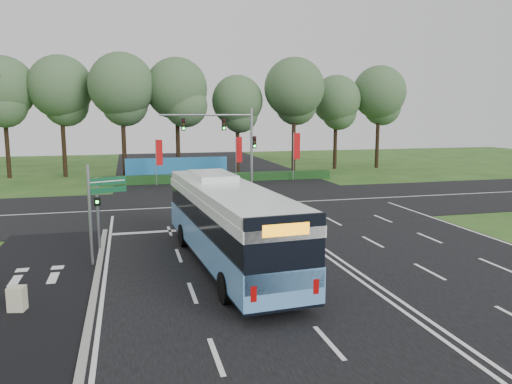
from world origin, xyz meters
TOP-DOWN VIEW (x-y plane):
  - ground at (0.00, 0.00)m, footprint 120.00×120.00m
  - road_main at (0.00, 0.00)m, footprint 20.00×120.00m
  - road_cross at (0.00, 12.00)m, footprint 120.00×14.00m
  - bike_path at (-12.50, -3.00)m, footprint 5.00×18.00m
  - kerb_strip at (-10.10, -3.00)m, footprint 0.25×18.00m
  - city_bus at (-4.64, -1.98)m, footprint 3.72×13.33m
  - pedestrian_signal at (-10.20, 1.98)m, footprint 0.32×0.42m
  - street_sign at (-10.05, -0.33)m, footprint 1.62×0.70m
  - utility_cabinet at (-12.48, -5.22)m, footprint 0.61×0.54m
  - banner_flag_left at (-6.03, 22.79)m, footprint 0.64×0.11m
  - banner_flag_mid at (1.34, 23.01)m, footprint 0.65×0.19m
  - banner_flag_right at (7.19, 23.47)m, footprint 0.70×0.07m
  - traffic_light_gantry at (0.21, 20.50)m, footprint 8.41×0.28m
  - hedge at (0.00, 24.50)m, footprint 22.00×1.20m
  - blue_hoarding at (-4.00, 27.00)m, footprint 10.00×0.30m
  - eucalyptus_row at (-0.94, 30.95)m, footprint 47.25×9.80m

SIDE VIEW (x-z plane):
  - ground at x=0.00m, z-range 0.00..0.00m
  - road_main at x=0.00m, z-range 0.00..0.04m
  - road_cross at x=0.00m, z-range 0.00..0.05m
  - bike_path at x=-12.50m, z-range 0.00..0.06m
  - kerb_strip at x=-10.10m, z-range 0.00..0.12m
  - hedge at x=0.00m, z-range 0.00..0.80m
  - utility_cabinet at x=-12.48m, z-range 0.00..0.88m
  - blue_hoarding at x=-4.00m, z-range 0.00..2.20m
  - city_bus at x=-4.64m, z-range 0.01..3.79m
  - pedestrian_signal at x=-10.20m, z-range 0.16..3.71m
  - street_sign at x=-10.05m, z-range 0.54..4.97m
  - banner_flag_left at x=-6.03m, z-range 0.67..4.97m
  - banner_flag_mid at x=1.34m, z-range 0.68..5.14m
  - banner_flag_right at x=7.19m, z-range 0.71..5.47m
  - traffic_light_gantry at x=0.21m, z-range 1.16..8.16m
  - eucalyptus_row at x=-0.94m, z-range 2.63..15.13m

